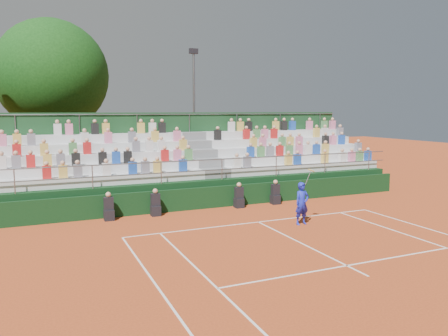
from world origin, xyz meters
name	(u,v)px	position (x,y,z in m)	size (l,w,h in m)	color
ground	(258,222)	(0.00, 0.00, 0.00)	(90.00, 90.00, 0.00)	#B9481E
courtside_wall	(227,196)	(0.00, 3.20, 0.50)	(20.00, 0.15, 1.00)	black
line_officials	(199,201)	(-1.56, 2.75, 0.48)	(8.31, 0.40, 1.19)	black
grandstand	(202,175)	(0.01, 6.44, 1.08)	(20.00, 5.20, 4.40)	black
tennis_player	(302,203)	(1.42, -0.99, 0.86)	(0.85, 0.44, 2.22)	#1925BF
tree_east	(52,76)	(-6.93, 14.93, 6.70)	(7.03, 7.03, 10.23)	#332012
floodlight_mast	(194,103)	(2.12, 13.57, 5.04)	(0.60, 0.25, 8.71)	gray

